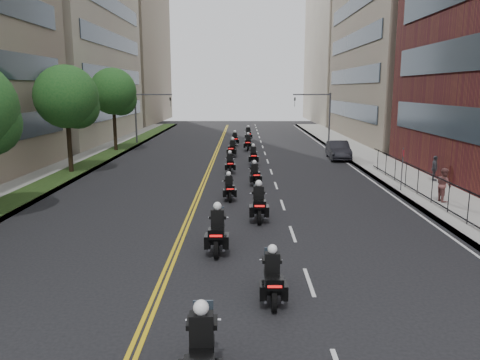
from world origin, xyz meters
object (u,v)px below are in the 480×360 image
object	(u,v)px
motorcycle_0	(201,356)
motorcycle_3	(259,205)
motorcycle_4	(229,189)
pedestrian_b	(444,185)
motorcycle_9	(248,143)
motorcycle_1	(272,279)
motorcycle_7	(253,156)
motorcycle_10	(235,140)
motorcycle_8	(233,149)
parked_sedan	(338,150)
motorcycle_2	(217,232)
motorcycle_5	(255,175)
motorcycle_11	(248,135)
motorcycle_6	(230,164)
pedestrian_c	(435,168)

from	to	relation	value
motorcycle_0	motorcycle_3	size ratio (longest dim) A/B	0.99
motorcycle_4	pedestrian_b	distance (m)	11.42
motorcycle_9	motorcycle_1	bearing A→B (deg)	-86.65
motorcycle_7	motorcycle_10	world-z (taller)	motorcycle_7
motorcycle_10	motorcycle_4	bearing A→B (deg)	-95.62
motorcycle_7	motorcycle_0	bearing A→B (deg)	-94.55
motorcycle_8	parked_sedan	distance (m)	9.30
motorcycle_2	motorcycle_4	size ratio (longest dim) A/B	1.20
parked_sedan	motorcycle_5	bearing A→B (deg)	-121.62
motorcycle_9	motorcycle_11	world-z (taller)	motorcycle_11
parked_sedan	motorcycle_11	bearing A→B (deg)	120.62
motorcycle_6	motorcycle_11	size ratio (longest dim) A/B	0.88
motorcycle_1	motorcycle_7	distance (m)	24.68
motorcycle_0	pedestrian_c	xyz separation A→B (m)	(13.24, 21.26, 0.23)
motorcycle_7	motorcycle_5	bearing A→B (deg)	-91.87
motorcycle_0	motorcycle_10	size ratio (longest dim) A/B	1.14
motorcycle_1	motorcycle_10	bearing A→B (deg)	92.36
motorcycle_4	motorcycle_9	world-z (taller)	motorcycle_9
motorcycle_4	parked_sedan	bearing A→B (deg)	53.53
motorcycle_4	parked_sedan	size ratio (longest dim) A/B	0.45
pedestrian_b	motorcycle_6	bearing A→B (deg)	46.17
motorcycle_7	parked_sedan	world-z (taller)	motorcycle_7
motorcycle_10	pedestrian_c	world-z (taller)	pedestrian_c
motorcycle_11	motorcycle_0	bearing A→B (deg)	-94.59
motorcycle_4	motorcycle_10	distance (m)	24.93
motorcycle_7	motorcycle_2	bearing A→B (deg)	-96.21
motorcycle_1	motorcycle_11	bearing A→B (deg)	90.06
motorcycle_7	motorcycle_9	size ratio (longest dim) A/B	0.94
motorcycle_0	motorcycle_7	distance (m)	28.81
motorcycle_4	motorcycle_8	size ratio (longest dim) A/B	0.89
motorcycle_4	motorcycle_5	world-z (taller)	motorcycle_5
motorcycle_0	motorcycle_4	distance (m)	16.58
motorcycle_7	parked_sedan	distance (m)	8.04
motorcycle_9	motorcycle_3	bearing A→B (deg)	-86.73
motorcycle_6	motorcycle_5	bearing A→B (deg)	-72.30
motorcycle_5	parked_sedan	xyz separation A→B (m)	(7.55, 11.18, 0.15)
motorcycle_5	motorcycle_7	xyz separation A→B (m)	(0.10, 8.16, 0.04)
motorcycle_11	pedestrian_c	size ratio (longest dim) A/B	1.52
motorcycle_5	motorcycle_0	bearing A→B (deg)	-100.71
motorcycle_8	parked_sedan	world-z (taller)	motorcycle_8
motorcycle_2	motorcycle_10	world-z (taller)	motorcycle_2
motorcycle_1	parked_sedan	size ratio (longest dim) A/B	0.47
motorcycle_2	motorcycle_8	distance (m)	24.79
motorcycle_0	motorcycle_4	bearing A→B (deg)	87.74
motorcycle_4	motorcycle_8	world-z (taller)	motorcycle_8
motorcycle_10	motorcycle_11	size ratio (longest dim) A/B	0.89
parked_sedan	pedestrian_c	bearing A→B (deg)	-66.27
motorcycle_2	motorcycle_3	world-z (taller)	motorcycle_3
motorcycle_2	parked_sedan	distance (m)	25.30
motorcycle_7	motorcycle_8	xyz separation A→B (m)	(-1.77, 4.26, 0.03)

